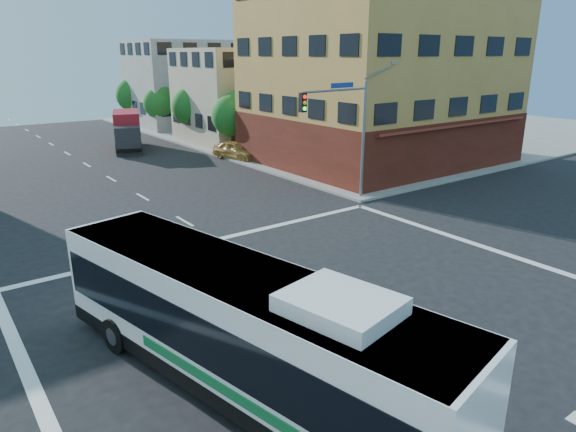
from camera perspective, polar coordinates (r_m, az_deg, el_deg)
ground at (r=17.80m, az=7.20°, el=-11.22°), size 120.00×120.00×0.00m
sidewalk_ne at (r=65.66m, az=8.61°, el=10.05°), size 50.00×50.00×0.15m
corner_building_ne at (r=42.90m, az=10.18°, el=13.84°), size 18.10×15.44×14.00m
building_east_near at (r=53.22m, az=-4.69°, el=13.24°), size 12.06×10.06×9.00m
building_east_far at (r=65.48m, az=-11.38°, el=14.23°), size 12.06×10.06×10.00m
signal_mast_ne at (r=29.78m, az=6.32°, el=10.67°), size 7.91×1.13×8.07m
street_tree_a at (r=45.53m, az=-6.10°, el=11.31°), size 3.60×3.60×5.53m
street_tree_b at (r=52.54m, az=-10.64°, el=12.13°), size 3.80×3.80×5.79m
street_tree_c at (r=59.84m, az=-14.07°, el=12.27°), size 3.40×3.40×5.29m
street_tree_d at (r=67.25m, az=-16.81°, el=12.95°), size 4.00×4.00×6.03m
transit_bus at (r=13.55m, az=-5.42°, el=-12.17°), size 5.28×12.95×3.75m
box_truck at (r=50.17m, az=-17.42°, el=8.95°), size 4.49×7.81×3.38m
parked_car at (r=43.57m, az=-5.76°, el=7.29°), size 2.79×4.82×1.54m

